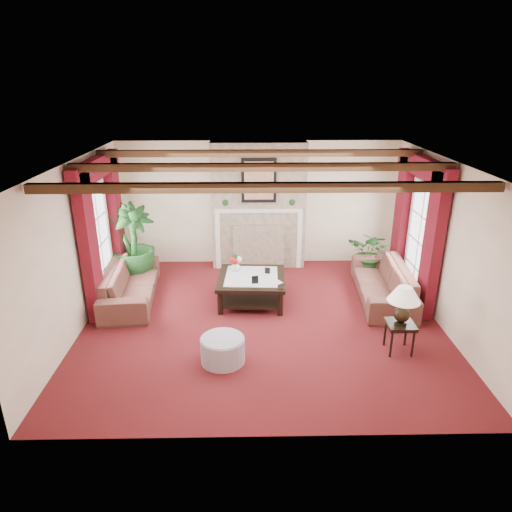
{
  "coord_description": "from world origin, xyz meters",
  "views": [
    {
      "loc": [
        -0.24,
        -6.93,
        3.88
      ],
      "look_at": [
        -0.1,
        0.4,
        1.04
      ],
      "focal_mm": 32.0,
      "sensor_mm": 36.0,
      "label": 1
    }
  ],
  "objects_px": {
    "side_table": "(399,337)",
    "ottoman": "(223,350)",
    "coffee_table": "(252,289)",
    "sofa_right": "(383,277)",
    "sofa_left": "(130,278)",
    "potted_palm": "(134,260)"
  },
  "relations": [
    {
      "from": "sofa_right",
      "to": "ottoman",
      "type": "relative_size",
      "value": 3.53
    },
    {
      "from": "sofa_right",
      "to": "coffee_table",
      "type": "distance_m",
      "value": 2.48
    },
    {
      "from": "side_table",
      "to": "ottoman",
      "type": "distance_m",
      "value": 2.67
    },
    {
      "from": "sofa_left",
      "to": "side_table",
      "type": "distance_m",
      "value": 4.85
    },
    {
      "from": "coffee_table",
      "to": "ottoman",
      "type": "height_order",
      "value": "coffee_table"
    },
    {
      "from": "potted_palm",
      "to": "coffee_table",
      "type": "xyz_separation_m",
      "value": [
        2.38,
        -1.03,
        -0.2
      ]
    },
    {
      "from": "coffee_table",
      "to": "sofa_left",
      "type": "bearing_deg",
      "value": 179.79
    },
    {
      "from": "ottoman",
      "to": "sofa_right",
      "type": "bearing_deg",
      "value": 34.78
    },
    {
      "from": "sofa_right",
      "to": "potted_palm",
      "type": "bearing_deg",
      "value": -96.39
    },
    {
      "from": "sofa_right",
      "to": "ottoman",
      "type": "bearing_deg",
      "value": -50.46
    },
    {
      "from": "sofa_left",
      "to": "coffee_table",
      "type": "height_order",
      "value": "sofa_left"
    },
    {
      "from": "sofa_left",
      "to": "coffee_table",
      "type": "xyz_separation_m",
      "value": [
        2.26,
        -0.13,
        -0.18
      ]
    },
    {
      "from": "potted_palm",
      "to": "ottoman",
      "type": "bearing_deg",
      "value": -56.89
    },
    {
      "from": "coffee_table",
      "to": "side_table",
      "type": "relative_size",
      "value": 2.55
    },
    {
      "from": "sofa_left",
      "to": "ottoman",
      "type": "distance_m",
      "value": 2.77
    },
    {
      "from": "sofa_left",
      "to": "sofa_right",
      "type": "xyz_separation_m",
      "value": [
        4.73,
        -0.06,
        0.01
      ]
    },
    {
      "from": "side_table",
      "to": "ottoman",
      "type": "relative_size",
      "value": 0.74
    },
    {
      "from": "sofa_right",
      "to": "side_table",
      "type": "height_order",
      "value": "sofa_right"
    },
    {
      "from": "sofa_left",
      "to": "coffee_table",
      "type": "distance_m",
      "value": 2.27
    },
    {
      "from": "sofa_right",
      "to": "coffee_table",
      "type": "xyz_separation_m",
      "value": [
        -2.47,
        -0.07,
        -0.19
      ]
    },
    {
      "from": "potted_palm",
      "to": "side_table",
      "type": "distance_m",
      "value": 5.37
    },
    {
      "from": "sofa_left",
      "to": "sofa_right",
      "type": "distance_m",
      "value": 4.73
    }
  ]
}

